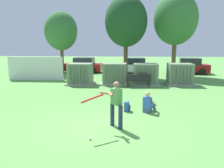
{
  "coord_description": "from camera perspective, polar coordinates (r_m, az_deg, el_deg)",
  "views": [
    {
      "loc": [
        1.07,
        -7.89,
        3.07
      ],
      "look_at": [
        0.27,
        3.5,
        1.0
      ],
      "focal_mm": 35.35,
      "sensor_mm": 36.0,
      "label": 1
    }
  ],
  "objects": [
    {
      "name": "parked_car_rightmost",
      "position": [
        24.82,
        19.17,
        4.35
      ],
      "size": [
        4.39,
        2.34,
        1.62
      ],
      "color": "maroon",
      "rests_on": "ground"
    },
    {
      "name": "transformer_west",
      "position": [
        17.18,
        -8.17,
        2.54
      ],
      "size": [
        2.1,
        1.7,
        1.62
      ],
      "color": "#9E9B93",
      "rests_on": "ground"
    },
    {
      "name": "sports_ball",
      "position": [
        7.4,
        -5.69,
        -13.87
      ],
      "size": [
        0.09,
        0.09,
        0.09
      ],
      "primitive_type": "sphere",
      "color": "white",
      "rests_on": "ground"
    },
    {
      "name": "transformer_mid_west",
      "position": [
        17.06,
        0.72,
        2.59
      ],
      "size": [
        2.1,
        1.7,
        1.62
      ],
      "color": "#9E9B93",
      "rests_on": "ground"
    },
    {
      "name": "ground_plane",
      "position": [
        8.53,
        -3.52,
        -10.83
      ],
      "size": [
        96.0,
        96.0,
        0.0
      ],
      "primitive_type": "plane",
      "color": "#5B9947"
    },
    {
      "name": "parked_car_left_of_center",
      "position": [
        24.59,
        -7.44,
        4.78
      ],
      "size": [
        4.3,
        2.12,
        1.62
      ],
      "color": "maroon",
      "rests_on": "ground"
    },
    {
      "name": "seated_spectator",
      "position": [
        10.23,
        9.4,
        -5.13
      ],
      "size": [
        0.69,
        0.78,
        0.96
      ],
      "color": "#384C75",
      "rests_on": "ground"
    },
    {
      "name": "transformer_mid_east",
      "position": [
        17.05,
        8.66,
        2.46
      ],
      "size": [
        2.1,
        1.7,
        1.62
      ],
      "color": "#9E9B93",
      "rests_on": "ground"
    },
    {
      "name": "fence_panel",
      "position": [
        20.11,
        -19.18,
        3.79
      ],
      "size": [
        4.8,
        0.12,
        2.0
      ],
      "primitive_type": "cube",
      "color": "white",
      "rests_on": "ground"
    },
    {
      "name": "tree_left",
      "position": [
        23.94,
        -13.05,
        13.18
      ],
      "size": [
        3.35,
        3.35,
        6.4
      ],
      "color": "brown",
      "rests_on": "ground"
    },
    {
      "name": "transformer_east",
      "position": [
        17.63,
        17.14,
        2.38
      ],
      "size": [
        2.1,
        1.7,
        1.62
      ],
      "color": "#9E9B93",
      "rests_on": "ground"
    },
    {
      "name": "park_bench",
      "position": [
        16.03,
        6.86,
        1.1
      ],
      "size": [
        1.84,
        0.61,
        0.92
      ],
      "color": "black",
      "rests_on": "ground"
    },
    {
      "name": "tree_center_right",
      "position": [
        22.5,
        16.12,
        15.82
      ],
      "size": [
        4.12,
        4.12,
        7.87
      ],
      "color": "brown",
      "rests_on": "ground"
    },
    {
      "name": "tree_center_left",
      "position": [
        21.03,
        3.65,
        15.78
      ],
      "size": [
        3.89,
        3.89,
        7.43
      ],
      "color": "brown",
      "rests_on": "ground"
    },
    {
      "name": "batter",
      "position": [
        8.09,
        0.82,
        -4.72
      ],
      "size": [
        1.36,
        1.27,
        1.74
      ],
      "color": "#282D4C",
      "rests_on": "ground"
    },
    {
      "name": "parked_car_leftmost",
      "position": [
        26.27,
        -18.17,
        4.7
      ],
      "size": [
        4.26,
        2.05,
        1.62
      ],
      "color": "navy",
      "rests_on": "ground"
    },
    {
      "name": "backpack",
      "position": [
        10.29,
        3.91,
        -5.86
      ],
      "size": [
        0.3,
        0.35,
        0.44
      ],
      "color": "#264C8C",
      "rests_on": "ground"
    },
    {
      "name": "parked_car_right_of_center",
      "position": [
        23.86,
        5.58,
        4.65
      ],
      "size": [
        4.27,
        2.06,
        1.62
      ],
      "color": "silver",
      "rests_on": "ground"
    }
  ]
}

